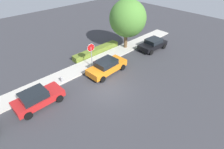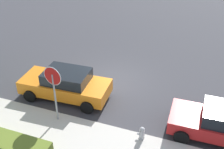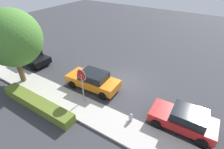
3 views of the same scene
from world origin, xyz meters
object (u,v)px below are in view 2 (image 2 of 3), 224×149
Objects in this scene: parked_car_red at (221,123)px; parked_car_orange at (66,84)px; stop_sign at (54,85)px; fire_hydrant at (142,134)px.

parked_car_orange is at bearing -2.43° from parked_car_red.
stop_sign is 0.71× the size of parked_car_red.
parked_car_orange is (0.53, -1.82, -1.21)m from stop_sign.
stop_sign is at bearing 12.54° from parked_car_red.
parked_car_red reaches higher than fire_hydrant.
stop_sign is 0.63× the size of parked_car_orange.
fire_hydrant is at bearing 159.00° from parked_car_orange.
fire_hydrant is at bearing -177.86° from stop_sign.
parked_car_orange is at bearing -73.75° from stop_sign.
parked_car_red is at bearing 177.57° from parked_car_orange.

